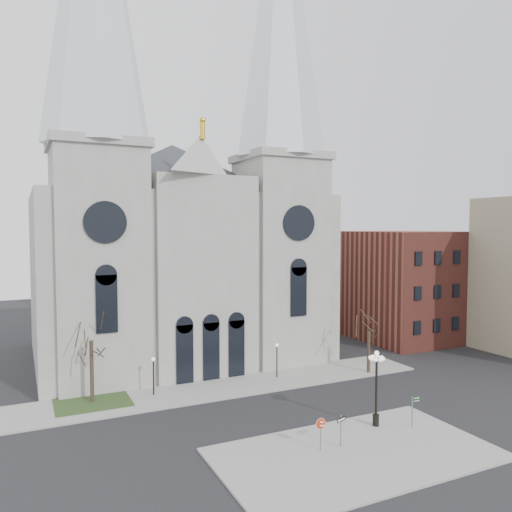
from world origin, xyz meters
name	(u,v)px	position (x,y,z in m)	size (l,w,h in m)	color
ground	(278,434)	(0.00, 0.00, 0.00)	(160.00, 160.00, 0.00)	black
sidewalk_near	(356,454)	(3.00, -5.00, 0.07)	(18.00, 10.00, 0.14)	gray
sidewalk_far	(221,388)	(0.00, 11.00, 0.07)	(40.00, 6.00, 0.14)	gray
grass_patch	(92,402)	(-11.00, 12.00, 0.09)	(6.00, 5.00, 0.18)	#2A3F1B
cathedral	(181,191)	(0.00, 22.86, 18.48)	(33.00, 26.66, 54.00)	gray
bg_building_brick	(398,283)	(30.00, 22.00, 7.00)	(14.00, 18.00, 14.00)	brown
tree_left	(91,337)	(-11.00, 12.00, 5.58)	(3.20, 3.20, 7.50)	black
tree_right	(369,329)	(15.00, 9.00, 4.47)	(3.20, 3.20, 6.00)	black
ped_lamp_left	(153,370)	(-6.00, 11.50, 2.33)	(0.32, 0.32, 3.26)	black
ped_lamp_right	(277,354)	(6.00, 11.50, 2.33)	(0.32, 0.32, 3.26)	black
stop_sign	(321,427)	(1.17, -3.71, 1.69)	(0.72, 0.32, 2.14)	slate
globe_lamp	(376,379)	(6.98, -2.06, 3.61)	(1.23, 1.23, 5.53)	black
one_way_sign	(341,425)	(2.69, -3.79, 1.54)	(0.86, 0.35, 2.06)	slate
street_name_sign	(413,409)	(9.31, -3.34, 1.46)	(0.71, 0.09, 2.23)	slate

